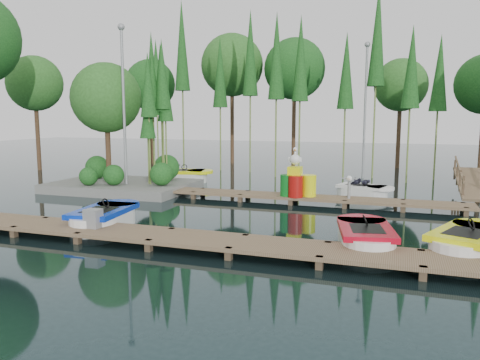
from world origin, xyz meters
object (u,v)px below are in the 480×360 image
(boat_yellow_far, at_px, (182,176))
(utility_cabinet, at_px, (93,218))
(boat_blue, at_px, (105,219))
(island, at_px, (119,120))
(drum_cluster, at_px, (295,182))
(boat_red, at_px, (365,238))
(yellow_barrel, at_px, (309,186))

(boat_yellow_far, relative_size, utility_cabinet, 6.14)
(boat_blue, bearing_deg, island, 113.26)
(boat_blue, height_order, drum_cluster, drum_cluster)
(boat_red, distance_m, boat_yellow_far, 13.58)
(island, distance_m, drum_cluster, 8.78)
(island, relative_size, drum_cluster, 3.57)
(boat_yellow_far, distance_m, yellow_barrel, 8.20)
(utility_cabinet, bearing_deg, island, 118.35)
(boat_red, relative_size, drum_cluster, 1.61)
(yellow_barrel, bearing_deg, utility_cabinet, -123.98)
(boat_red, bearing_deg, utility_cabinet, 179.43)
(drum_cluster, bearing_deg, boat_red, -61.11)
(boat_red, distance_m, drum_cluster, 6.28)
(boat_yellow_far, bearing_deg, boat_blue, -70.62)
(yellow_barrel, relative_size, drum_cluster, 0.44)
(utility_cabinet, bearing_deg, yellow_barrel, 56.02)
(boat_blue, bearing_deg, yellow_barrel, 42.48)
(island, bearing_deg, drum_cluster, -6.38)
(boat_blue, distance_m, boat_yellow_far, 9.91)
(yellow_barrel, bearing_deg, boat_red, -65.93)
(boat_red, bearing_deg, boat_blue, 170.50)
(island, bearing_deg, utility_cabinet, -61.65)
(drum_cluster, bearing_deg, island, 173.62)
(boat_blue, xyz_separation_m, boat_yellow_far, (-2.11, 9.68, 0.03))
(boat_blue, height_order, yellow_barrel, yellow_barrel)
(island, distance_m, utility_cabinet, 9.23)
(utility_cabinet, height_order, yellow_barrel, yellow_barrel)
(island, relative_size, boat_blue, 2.22)
(utility_cabinet, bearing_deg, boat_blue, 110.68)
(boat_red, bearing_deg, boat_yellow_far, 124.67)
(boat_blue, distance_m, drum_cluster, 7.38)
(boat_yellow_far, relative_size, yellow_barrel, 3.86)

